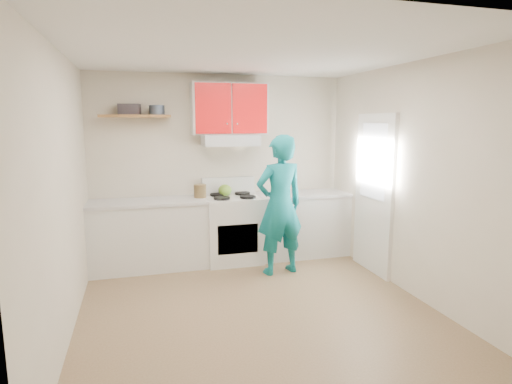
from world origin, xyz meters
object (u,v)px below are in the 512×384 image
object	(u,v)px
tin	(157,110)
person	(280,205)
kettle	(225,190)
crock	(200,192)
stove	(233,229)

from	to	relation	value
tin	person	bearing A→B (deg)	-27.94
kettle	crock	size ratio (longest dim) A/B	0.93
stove	person	world-z (taller)	person
stove	crock	xyz separation A→B (m)	(-0.44, 0.06, 0.54)
kettle	crock	bearing A→B (deg)	166.14
person	tin	bearing A→B (deg)	-37.76
kettle	tin	bearing A→B (deg)	156.19
tin	kettle	world-z (taller)	tin
tin	person	world-z (taller)	tin
kettle	crock	distance (m)	0.36
stove	tin	xyz separation A→B (m)	(-0.97, 0.14, 1.64)
stove	kettle	xyz separation A→B (m)	(-0.08, 0.11, 0.54)
stove	person	distance (m)	0.90
tin	kettle	distance (m)	1.41
stove	tin	bearing A→B (deg)	171.91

